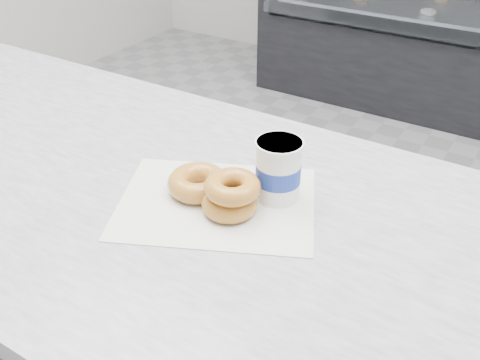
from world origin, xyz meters
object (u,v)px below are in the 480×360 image
(display_case, at_px, (467,30))
(donut_stack, at_px, (231,195))
(donut_single, at_px, (198,183))
(coffee_cup, at_px, (278,170))

(display_case, xyz_separation_m, donut_stack, (0.11, -2.71, 0.44))
(display_case, relative_size, donut_single, 21.77)
(donut_single, xyz_separation_m, coffee_cup, (0.13, 0.06, 0.04))
(coffee_cup, bearing_deg, donut_single, -134.23)
(donut_single, distance_m, coffee_cup, 0.15)
(coffee_cup, bearing_deg, donut_stack, -99.03)
(display_case, relative_size, donut_stack, 17.67)
(display_case, height_order, coffee_cup, display_case)
(donut_single, relative_size, coffee_cup, 0.98)
(donut_stack, bearing_deg, display_case, 92.26)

